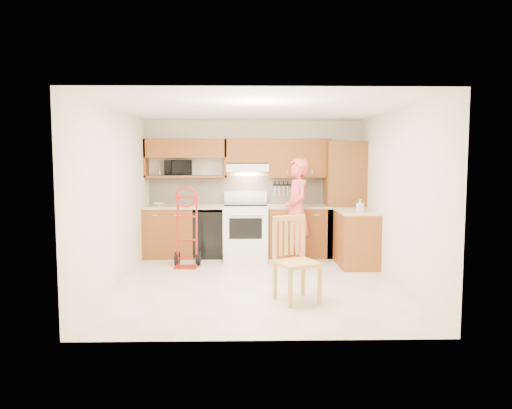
{
  "coord_description": "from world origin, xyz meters",
  "views": [
    {
      "loc": [
        -0.16,
        -7.03,
        1.83
      ],
      "look_at": [
        0.0,
        0.5,
        1.1
      ],
      "focal_mm": 34.73,
      "sensor_mm": 36.0,
      "label": 1
    }
  ],
  "objects_px": {
    "microwave": "(178,168)",
    "person": "(297,211)",
    "hand_truck": "(186,231)",
    "range": "(246,226)",
    "dining_chair": "(297,260)"
  },
  "relations": [
    {
      "from": "person",
      "to": "hand_truck",
      "type": "distance_m",
      "value": 1.9
    },
    {
      "from": "microwave",
      "to": "person",
      "type": "relative_size",
      "value": 0.28
    },
    {
      "from": "range",
      "to": "person",
      "type": "relative_size",
      "value": 0.65
    },
    {
      "from": "dining_chair",
      "to": "person",
      "type": "bearing_deg",
      "value": 60.91
    },
    {
      "from": "microwave",
      "to": "range",
      "type": "bearing_deg",
      "value": -20.45
    },
    {
      "from": "person",
      "to": "microwave",
      "type": "bearing_deg",
      "value": -119.87
    },
    {
      "from": "range",
      "to": "hand_truck",
      "type": "height_order",
      "value": "hand_truck"
    },
    {
      "from": "microwave",
      "to": "person",
      "type": "bearing_deg",
      "value": -27.04
    },
    {
      "from": "range",
      "to": "person",
      "type": "height_order",
      "value": "person"
    },
    {
      "from": "person",
      "to": "range",
      "type": "bearing_deg",
      "value": -128.3
    },
    {
      "from": "range",
      "to": "dining_chair",
      "type": "relative_size",
      "value": 1.09
    },
    {
      "from": "dining_chair",
      "to": "microwave",
      "type": "bearing_deg",
      "value": 98.89
    },
    {
      "from": "person",
      "to": "hand_truck",
      "type": "relative_size",
      "value": 1.49
    },
    {
      "from": "hand_truck",
      "to": "microwave",
      "type": "bearing_deg",
      "value": 108.11
    },
    {
      "from": "microwave",
      "to": "dining_chair",
      "type": "distance_m",
      "value": 3.71
    }
  ]
}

